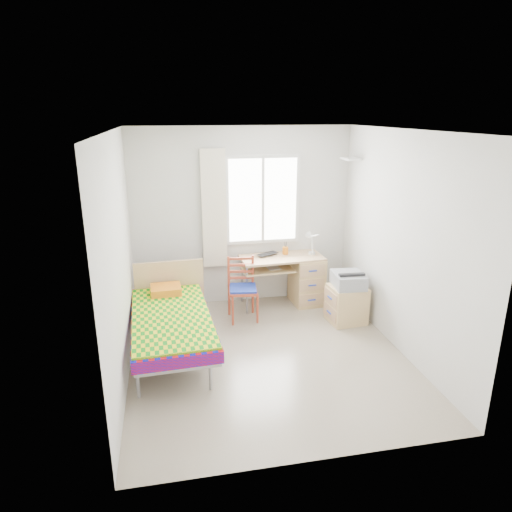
{
  "coord_description": "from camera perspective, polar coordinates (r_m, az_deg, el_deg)",
  "views": [
    {
      "loc": [
        -1.08,
        -4.7,
        2.79
      ],
      "look_at": [
        -0.04,
        0.55,
        1.08
      ],
      "focal_mm": 32.0,
      "sensor_mm": 36.0,
      "label": 1
    }
  ],
  "objects": [
    {
      "name": "floor",
      "position": [
        5.57,
        1.49,
        -12.35
      ],
      "size": [
        3.5,
        3.5,
        0.0
      ],
      "primitive_type": "plane",
      "color": "#BCAD93",
      "rests_on": "ground"
    },
    {
      "name": "ceiling",
      "position": [
        4.83,
        1.75,
        15.44
      ],
      "size": [
        3.5,
        3.5,
        0.0
      ],
      "primitive_type": "plane",
      "rotation": [
        3.14,
        0.0,
        0.0
      ],
      "color": "white",
      "rests_on": "wall_back"
    },
    {
      "name": "wall_back",
      "position": [
        6.71,
        -1.72,
        4.85
      ],
      "size": [
        3.2,
        0.0,
        3.2
      ],
      "primitive_type": "plane",
      "rotation": [
        1.57,
        0.0,
        0.0
      ],
      "color": "silver",
      "rests_on": "ground"
    },
    {
      "name": "wall_left",
      "position": [
        4.96,
        -16.73,
        -0.56
      ],
      "size": [
        0.0,
        3.5,
        3.5
      ],
      "primitive_type": "plane",
      "rotation": [
        1.57,
        0.0,
        1.57
      ],
      "color": "silver",
      "rests_on": "ground"
    },
    {
      "name": "wall_right",
      "position": [
        5.61,
        17.75,
        1.45
      ],
      "size": [
        0.0,
        3.5,
        3.5
      ],
      "primitive_type": "plane",
      "rotation": [
        1.57,
        0.0,
        -1.57
      ],
      "color": "silver",
      "rests_on": "ground"
    },
    {
      "name": "window",
      "position": [
        6.69,
        0.85,
        7.01
      ],
      "size": [
        1.1,
        0.04,
        1.3
      ],
      "color": "white",
      "rests_on": "wall_back"
    },
    {
      "name": "curtain",
      "position": [
        6.55,
        -5.27,
        5.82
      ],
      "size": [
        0.35,
        0.05,
        1.7
      ],
      "primitive_type": "cube",
      "color": "beige",
      "rests_on": "wall_back"
    },
    {
      "name": "floating_shelf",
      "position": [
        6.65,
        11.78,
        11.81
      ],
      "size": [
        0.2,
        0.32,
        0.03
      ],
      "primitive_type": "cube",
      "color": "white",
      "rests_on": "wall_right"
    },
    {
      "name": "bed",
      "position": [
        5.62,
        -10.55,
        -7.65
      ],
      "size": [
        1.01,
        2.01,
        0.85
      ],
      "rotation": [
        0.0,
        0.0,
        0.05
      ],
      "color": "#989AA1",
      "rests_on": "floor"
    },
    {
      "name": "desk",
      "position": [
        6.88,
        5.77,
        -2.66
      ],
      "size": [
        1.23,
        0.62,
        0.75
      ],
      "rotation": [
        0.0,
        0.0,
        0.06
      ],
      "color": "tan",
      "rests_on": "floor"
    },
    {
      "name": "chair",
      "position": [
        6.33,
        -1.66,
        -3.58
      ],
      "size": [
        0.43,
        0.43,
        0.88
      ],
      "rotation": [
        0.0,
        0.0,
        -0.13
      ],
      "color": "#AE3B21",
      "rests_on": "floor"
    },
    {
      "name": "cabinet",
      "position": [
        6.41,
        11.23,
        -5.92
      ],
      "size": [
        0.52,
        0.46,
        0.52
      ],
      "rotation": [
        0.0,
        0.0,
        0.09
      ],
      "color": "#DCB671",
      "rests_on": "floor"
    },
    {
      "name": "printer",
      "position": [
        6.29,
        11.48,
        -2.9
      ],
      "size": [
        0.42,
        0.48,
        0.2
      ],
      "rotation": [
        0.0,
        0.0,
        -0.07
      ],
      "color": "#A1A4A9",
      "rests_on": "cabinet"
    },
    {
      "name": "laptop",
      "position": [
        6.7,
        1.71,
        0.1
      ],
      "size": [
        0.4,
        0.35,
        0.03
      ],
      "primitive_type": "imported",
      "rotation": [
        0.0,
        0.0,
        0.48
      ],
      "color": "black",
      "rests_on": "desk"
    },
    {
      "name": "pen_cup",
      "position": [
        6.79,
        3.69,
        0.68
      ],
      "size": [
        0.1,
        0.1,
        0.11
      ],
      "primitive_type": "cylinder",
      "rotation": [
        0.0,
        0.0,
        0.11
      ],
      "color": "orange",
      "rests_on": "desk"
    },
    {
      "name": "task_lamp",
      "position": [
        6.65,
        6.87,
        1.94
      ],
      "size": [
        0.22,
        0.32,
        0.39
      ],
      "rotation": [
        0.0,
        0.0,
        -0.15
      ],
      "color": "white",
      "rests_on": "desk"
    },
    {
      "name": "book",
      "position": [
        6.69,
        1.4,
        -1.52
      ],
      "size": [
        0.2,
        0.26,
        0.02
      ],
      "primitive_type": "imported",
      "rotation": [
        0.0,
        0.0,
        0.09
      ],
      "color": "gray",
      "rests_on": "desk"
    }
  ]
}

